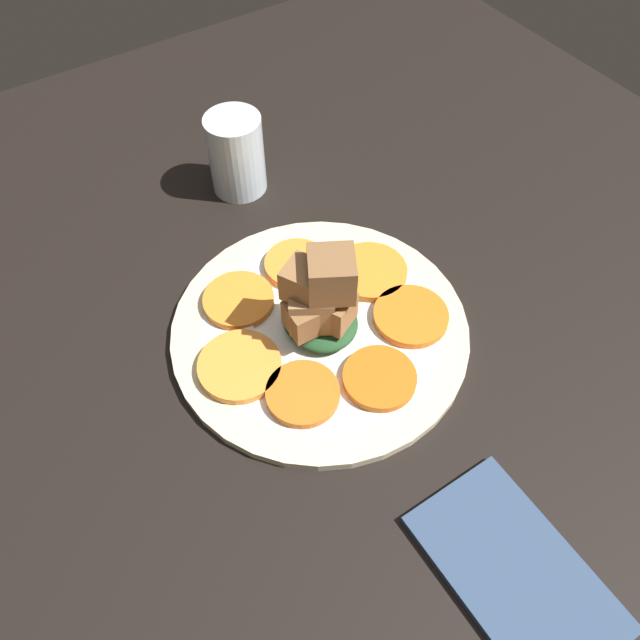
# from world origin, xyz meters

# --- Properties ---
(table_slab) EXTENTS (1.20, 1.20, 0.02)m
(table_slab) POSITION_xyz_m (0.00, 0.00, 0.01)
(table_slab) COLOR black
(table_slab) RESTS_ON ground
(plate) EXTENTS (0.30, 0.30, 0.01)m
(plate) POSITION_xyz_m (0.00, 0.00, 0.03)
(plate) COLOR beige
(plate) RESTS_ON table_slab
(carrot_slice_0) EXTENTS (0.07, 0.07, 0.01)m
(carrot_slice_0) POSITION_xyz_m (-0.07, -0.05, 0.04)
(carrot_slice_0) COLOR orange
(carrot_slice_0) RESTS_ON plate
(carrot_slice_1) EXTENTS (0.08, 0.08, 0.01)m
(carrot_slice_1) POSITION_xyz_m (0.00, -0.09, 0.04)
(carrot_slice_1) COLOR orange
(carrot_slice_1) RESTS_ON plate
(carrot_slice_2) EXTENTS (0.07, 0.07, 0.01)m
(carrot_slice_2) POSITION_xyz_m (0.06, -0.06, 0.04)
(carrot_slice_2) COLOR orange
(carrot_slice_2) RESTS_ON plate
(carrot_slice_3) EXTENTS (0.07, 0.07, 0.01)m
(carrot_slice_3) POSITION_xyz_m (0.08, 0.01, 0.04)
(carrot_slice_3) COLOR orange
(carrot_slice_3) RESTS_ON plate
(carrot_slice_4) EXTENTS (0.08, 0.08, 0.01)m
(carrot_slice_4) POSITION_xyz_m (0.04, 0.08, 0.04)
(carrot_slice_4) COLOR orange
(carrot_slice_4) RESTS_ON plate
(carrot_slice_5) EXTENTS (0.08, 0.08, 0.01)m
(carrot_slice_5) POSITION_xyz_m (-0.03, 0.08, 0.04)
(carrot_slice_5) COLOR orange
(carrot_slice_5) RESTS_ON plate
(carrot_slice_6) EXTENTS (0.07, 0.07, 0.01)m
(carrot_slice_6) POSITION_xyz_m (-0.08, 0.02, 0.04)
(carrot_slice_6) COLOR orange
(carrot_slice_6) RESTS_ON plate
(center_pile) EXTENTS (0.08, 0.08, 0.10)m
(center_pile) POSITION_xyz_m (0.00, -0.00, 0.07)
(center_pile) COLOR #1E4723
(center_pile) RESTS_ON plate
(fork) EXTENTS (0.19, 0.04, 0.00)m
(fork) POSITION_xyz_m (-0.02, -0.06, 0.03)
(fork) COLOR silver
(fork) RESTS_ON plate
(water_glass) EXTENTS (0.07, 0.07, 0.10)m
(water_glass) POSITION_xyz_m (-0.24, 0.04, 0.07)
(water_glass) COLOR silver
(water_glass) RESTS_ON table_slab
(napkin) EXTENTS (0.17, 0.10, 0.01)m
(napkin) POSITION_xyz_m (0.28, 0.00, 0.02)
(napkin) COLOR #334766
(napkin) RESTS_ON table_slab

